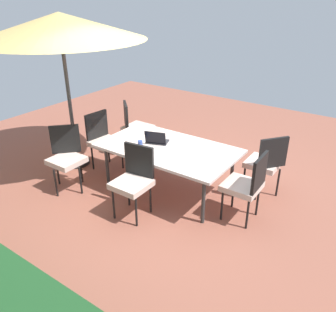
{
  "coord_description": "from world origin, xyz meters",
  "views": [
    {
      "loc": [
        -2.64,
        3.8,
        2.84
      ],
      "look_at": [
        0.0,
        0.0,
        0.58
      ],
      "focal_mm": 37.11,
      "sensor_mm": 36.0,
      "label": 1
    }
  ],
  "objects_px": {
    "laptop": "(157,140)",
    "chair_northeast": "(66,155)",
    "chair_southeast": "(135,125)",
    "chair_west": "(247,183)",
    "chair_north": "(134,178)",
    "chair_east": "(104,138)",
    "patio_umbrella": "(60,27)",
    "cup": "(140,144)",
    "dining_table": "(168,150)",
    "chair_southwest": "(266,161)"
  },
  "relations": [
    {
      "from": "laptop",
      "to": "chair_northeast",
      "type": "bearing_deg",
      "value": 17.74
    },
    {
      "from": "chair_southeast",
      "to": "chair_west",
      "type": "relative_size",
      "value": 1.0
    },
    {
      "from": "chair_north",
      "to": "chair_east",
      "type": "bearing_deg",
      "value": 143.12
    },
    {
      "from": "patio_umbrella",
      "to": "chair_southeast",
      "type": "xyz_separation_m",
      "value": [
        -0.57,
        -0.95,
        -1.75
      ]
    },
    {
      "from": "cup",
      "to": "chair_northeast",
      "type": "bearing_deg",
      "value": 29.7
    },
    {
      "from": "chair_southeast",
      "to": "cup",
      "type": "height_order",
      "value": "chair_southeast"
    },
    {
      "from": "chair_east",
      "to": "chair_west",
      "type": "bearing_deg",
      "value": -84.6
    },
    {
      "from": "chair_north",
      "to": "chair_northeast",
      "type": "xyz_separation_m",
      "value": [
        1.29,
        0.04,
        0.0
      ]
    },
    {
      "from": "cup",
      "to": "chair_southeast",
      "type": "bearing_deg",
      "value": -46.54
    },
    {
      "from": "dining_table",
      "to": "chair_northeast",
      "type": "relative_size",
      "value": 2.05
    },
    {
      "from": "chair_southeast",
      "to": "laptop",
      "type": "xyz_separation_m",
      "value": [
        -1.05,
        0.74,
        0.22
      ]
    },
    {
      "from": "chair_northeast",
      "to": "laptop",
      "type": "relative_size",
      "value": 2.56
    },
    {
      "from": "chair_southeast",
      "to": "chair_northeast",
      "type": "distance_m",
      "value": 1.56
    },
    {
      "from": "chair_southwest",
      "to": "laptop",
      "type": "relative_size",
      "value": 2.56
    },
    {
      "from": "chair_east",
      "to": "chair_west",
      "type": "relative_size",
      "value": 1.0
    },
    {
      "from": "laptop",
      "to": "chair_east",
      "type": "bearing_deg",
      "value": -17.42
    },
    {
      "from": "dining_table",
      "to": "chair_southwest",
      "type": "distance_m",
      "value": 1.44
    },
    {
      "from": "laptop",
      "to": "chair_southeast",
      "type": "bearing_deg",
      "value": -54.17
    },
    {
      "from": "chair_southeast",
      "to": "chair_southwest",
      "type": "height_order",
      "value": "same"
    },
    {
      "from": "chair_southeast",
      "to": "chair_west",
      "type": "xyz_separation_m",
      "value": [
        -2.54,
        0.79,
        0.0
      ]
    },
    {
      "from": "chair_north",
      "to": "cup",
      "type": "xyz_separation_m",
      "value": [
        0.3,
        -0.53,
        0.23
      ]
    },
    {
      "from": "patio_umbrella",
      "to": "chair_north",
      "type": "height_order",
      "value": "patio_umbrella"
    },
    {
      "from": "patio_umbrella",
      "to": "chair_west",
      "type": "xyz_separation_m",
      "value": [
        -3.11,
        -0.16,
        -1.75
      ]
    },
    {
      "from": "chair_southeast",
      "to": "cup",
      "type": "bearing_deg",
      "value": 177.03
    },
    {
      "from": "cup",
      "to": "laptop",
      "type": "bearing_deg",
      "value": -112.66
    },
    {
      "from": "chair_southwest",
      "to": "chair_west",
      "type": "xyz_separation_m",
      "value": [
        -0.03,
        0.75,
        0.0
      ]
    },
    {
      "from": "dining_table",
      "to": "chair_east",
      "type": "bearing_deg",
      "value": 0.44
    },
    {
      "from": "dining_table",
      "to": "chair_northeast",
      "type": "xyz_separation_m",
      "value": [
        1.32,
        0.8,
        -0.13
      ]
    },
    {
      "from": "laptop",
      "to": "cup",
      "type": "height_order",
      "value": "laptop"
    },
    {
      "from": "chair_north",
      "to": "chair_west",
      "type": "bearing_deg",
      "value": 22.91
    },
    {
      "from": "dining_table",
      "to": "chair_north",
      "type": "distance_m",
      "value": 0.77
    },
    {
      "from": "chair_north",
      "to": "chair_northeast",
      "type": "bearing_deg",
      "value": 175.12
    },
    {
      "from": "chair_southeast",
      "to": "cup",
      "type": "xyz_separation_m",
      "value": [
        -0.94,
        1.0,
        0.23
      ]
    },
    {
      "from": "patio_umbrella",
      "to": "cup",
      "type": "height_order",
      "value": "patio_umbrella"
    },
    {
      "from": "chair_northeast",
      "to": "cup",
      "type": "bearing_deg",
      "value": -16.5
    },
    {
      "from": "dining_table",
      "to": "chair_southwest",
      "type": "xyz_separation_m",
      "value": [
        -1.24,
        -0.72,
        -0.13
      ]
    },
    {
      "from": "patio_umbrella",
      "to": "dining_table",
      "type": "bearing_deg",
      "value": -174.23
    },
    {
      "from": "chair_southeast",
      "to": "laptop",
      "type": "relative_size",
      "value": 2.56
    },
    {
      "from": "chair_north",
      "to": "laptop",
      "type": "height_order",
      "value": "chair_north"
    },
    {
      "from": "dining_table",
      "to": "chair_west",
      "type": "relative_size",
      "value": 2.05
    },
    {
      "from": "chair_southwest",
      "to": "cup",
      "type": "height_order",
      "value": "chair_southwest"
    },
    {
      "from": "chair_southwest",
      "to": "chair_north",
      "type": "distance_m",
      "value": 1.95
    },
    {
      "from": "chair_southwest",
      "to": "patio_umbrella",
      "type": "bearing_deg",
      "value": -35.85
    },
    {
      "from": "patio_umbrella",
      "to": "chair_west",
      "type": "bearing_deg",
      "value": -177.14
    },
    {
      "from": "chair_west",
      "to": "laptop",
      "type": "height_order",
      "value": "chair_west"
    },
    {
      "from": "chair_west",
      "to": "chair_southwest",
      "type": "bearing_deg",
      "value": -179.18
    },
    {
      "from": "chair_northeast",
      "to": "chair_west",
      "type": "distance_m",
      "value": 2.7
    },
    {
      "from": "chair_southwest",
      "to": "chair_northeast",
      "type": "relative_size",
      "value": 1.0
    },
    {
      "from": "dining_table",
      "to": "chair_northeast",
      "type": "distance_m",
      "value": 1.55
    },
    {
      "from": "chair_southeast",
      "to": "chair_northeast",
      "type": "relative_size",
      "value": 1.0
    }
  ]
}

